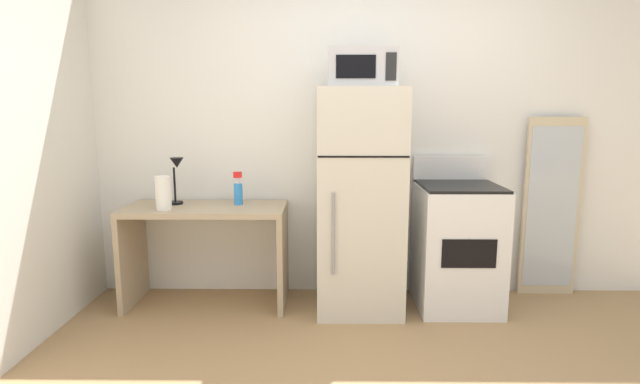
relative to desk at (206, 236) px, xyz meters
The scene contains 9 objects.
wall_back_white 1.50m from the desk, 15.17° to the left, with size 5.00×0.10×2.60m, color white.
desk is the anchor object (origin of this frame).
desk_lamp 0.52m from the desk, 161.98° to the left, with size 0.14×0.12×0.35m.
spray_bottle 0.41m from the desk, 17.01° to the left, with size 0.06×0.06×0.25m.
paper_towel_roll 0.45m from the desk, 157.43° to the right, with size 0.11×0.11×0.24m, color white.
refrigerator 1.17m from the desk, ahead, with size 0.61×0.66×1.60m.
microwave 1.66m from the desk, ahead, with size 0.46×0.35×0.26m.
oven_range 1.86m from the desk, ahead, with size 0.58×0.61×1.10m.
leaning_mirror 2.66m from the desk, ahead, with size 0.44×0.03×1.40m.
Camera 1 is at (-0.36, -2.21, 1.47)m, focal length 27.83 mm.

